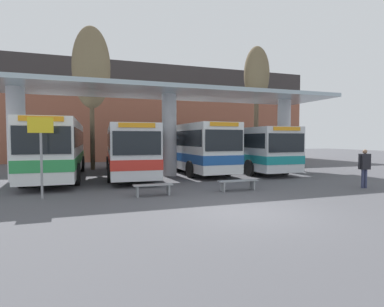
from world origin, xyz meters
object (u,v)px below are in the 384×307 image
at_px(transit_bus_left_bay, 58,147).
at_px(poplar_tree_behind_right, 257,77).
at_px(info_sign_platform, 41,141).
at_px(poplar_tree_behind_left, 91,68).
at_px(transit_bus_center_bay, 128,148).
at_px(pedestrian_waiting, 365,165).
at_px(waiting_bench_near_pillar, 238,183).
at_px(waiting_bench_mid_platform, 153,187).
at_px(transit_bus_far_right_bay, 244,147).
at_px(transit_bus_right_bay, 191,146).
at_px(parked_car_street, 176,152).

height_order(transit_bus_left_bay, poplar_tree_behind_right, poplar_tree_behind_right).
distance_m(info_sign_platform, poplar_tree_behind_left, 12.40).
relative_size(transit_bus_center_bay, info_sign_platform, 3.90).
bearing_deg(poplar_tree_behind_left, pedestrian_waiting, -47.26).
relative_size(waiting_bench_near_pillar, info_sign_platform, 0.59).
distance_m(transit_bus_center_bay, waiting_bench_mid_platform, 8.09).
distance_m(waiting_bench_near_pillar, waiting_bench_mid_platform, 3.84).
bearing_deg(transit_bus_far_right_bay, poplar_tree_behind_right, -130.64).
bearing_deg(waiting_bench_near_pillar, transit_bus_left_bay, 137.44).
xyz_separation_m(transit_bus_center_bay, poplar_tree_behind_left, (-2.18, 3.79, 5.83)).
bearing_deg(waiting_bench_mid_platform, pedestrian_waiting, -7.48).
relative_size(transit_bus_right_bay, info_sign_platform, 3.29).
relative_size(waiting_bench_mid_platform, poplar_tree_behind_right, 0.15).
relative_size(info_sign_platform, poplar_tree_behind_right, 0.30).
height_order(waiting_bench_near_pillar, pedestrian_waiting, pedestrian_waiting).
bearing_deg(parked_car_street, poplar_tree_behind_right, -38.79).
bearing_deg(transit_bus_left_bay, transit_bus_far_right_bay, -178.66).
height_order(waiting_bench_mid_platform, parked_car_street, parked_car_street).
bearing_deg(parked_car_street, transit_bus_right_bay, -98.09).
relative_size(transit_bus_left_bay, waiting_bench_near_pillar, 6.19).
relative_size(transit_bus_center_bay, transit_bus_right_bay, 1.19).
height_order(poplar_tree_behind_left, poplar_tree_behind_right, poplar_tree_behind_left).
xyz_separation_m(transit_bus_right_bay, waiting_bench_mid_platform, (-4.30, -8.06, -1.47)).
distance_m(transit_bus_left_bay, parked_car_street, 12.90).
height_order(transit_bus_far_right_bay, poplar_tree_behind_left, poplar_tree_behind_left).
distance_m(transit_bus_right_bay, poplar_tree_behind_left, 9.48).
relative_size(transit_bus_center_bay, pedestrian_waiting, 6.72).
relative_size(waiting_bench_near_pillar, poplar_tree_behind_right, 0.18).
height_order(transit_bus_center_bay, poplar_tree_behind_right, poplar_tree_behind_right).
height_order(waiting_bench_mid_platform, pedestrian_waiting, pedestrian_waiting).
xyz_separation_m(transit_bus_left_bay, pedestrian_waiting, (14.01, -8.69, -0.73)).
height_order(info_sign_platform, pedestrian_waiting, info_sign_platform).
distance_m(transit_bus_center_bay, parked_car_street, 9.72).
bearing_deg(poplar_tree_behind_right, transit_bus_center_bay, -164.27).
distance_m(transit_bus_center_bay, transit_bus_right_bay, 4.40).
xyz_separation_m(transit_bus_center_bay, transit_bus_far_right_bay, (8.36, -0.37, -0.02)).
xyz_separation_m(transit_bus_left_bay, transit_bus_center_bay, (4.13, 0.56, -0.12)).
distance_m(info_sign_platform, poplar_tree_behind_right, 19.53).
xyz_separation_m(transit_bus_right_bay, transit_bus_far_right_bay, (3.96, -0.46, -0.11)).
xyz_separation_m(transit_bus_left_bay, poplar_tree_behind_right, (15.60, 3.79, 5.89)).
xyz_separation_m(transit_bus_left_bay, waiting_bench_near_pillar, (8.07, -7.41, -1.50)).
height_order(transit_bus_right_bay, poplar_tree_behind_left, poplar_tree_behind_left).
relative_size(pedestrian_waiting, poplar_tree_behind_left, 0.17).
relative_size(poplar_tree_behind_right, parked_car_street, 2.34).
bearing_deg(transit_bus_far_right_bay, poplar_tree_behind_left, -21.40).
distance_m(waiting_bench_mid_platform, info_sign_platform, 4.64).
height_order(transit_bus_right_bay, poplar_tree_behind_right, poplar_tree_behind_right).
relative_size(transit_bus_right_bay, waiting_bench_mid_platform, 6.46).
height_order(transit_bus_far_right_bay, parked_car_street, transit_bus_far_right_bay).
bearing_deg(waiting_bench_mid_platform, parked_car_street, 71.34).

